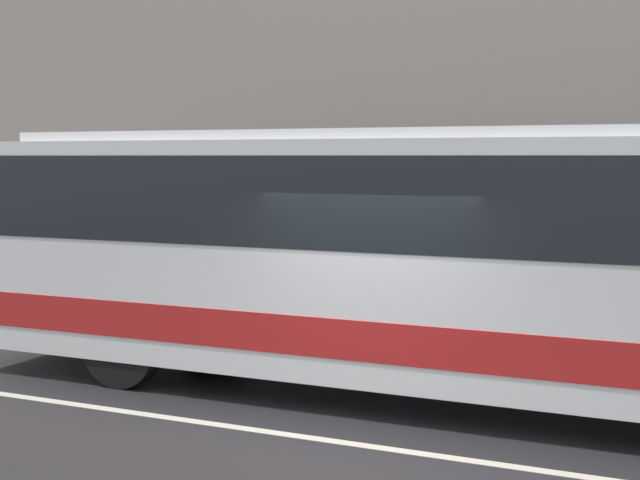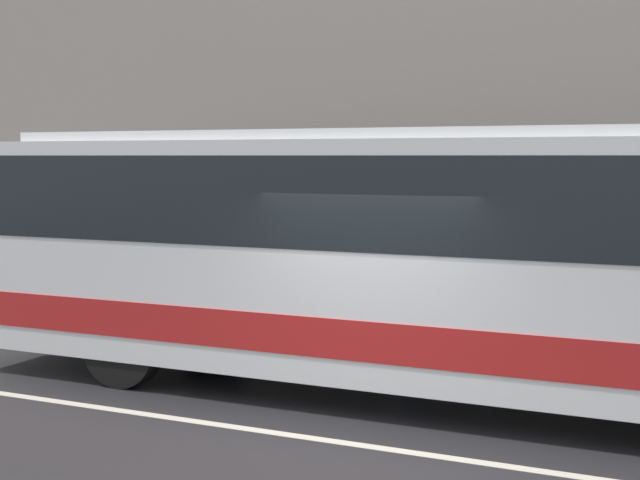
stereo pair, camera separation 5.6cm
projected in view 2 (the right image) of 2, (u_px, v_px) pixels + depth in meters
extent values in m
plane|color=#262628|center=(338.00, 442.00, 9.08)|extent=(60.00, 60.00, 0.00)
cube|color=gray|center=(477.00, 336.00, 14.12)|extent=(60.00, 3.14, 0.14)
cube|color=#2D2B28|center=(501.00, 243.00, 15.40)|extent=(60.00, 0.06, 2.80)
cube|color=beige|center=(338.00, 442.00, 9.08)|extent=(54.00, 0.14, 0.01)
cube|color=white|center=(382.00, 254.00, 10.82)|extent=(10.95, 2.49, 2.75)
cube|color=#B21E1E|center=(381.00, 321.00, 10.90)|extent=(10.90, 2.51, 0.45)
cube|color=black|center=(382.00, 199.00, 10.76)|extent=(10.62, 2.51, 1.04)
cube|color=white|center=(382.00, 135.00, 10.69)|extent=(9.31, 2.12, 0.12)
cylinder|color=black|center=(122.00, 344.00, 11.22)|extent=(1.10, 0.28, 1.10)
cylinder|color=black|center=(212.00, 316.00, 13.18)|extent=(1.10, 0.28, 1.10)
cylinder|color=navy|center=(418.00, 282.00, 14.33)|extent=(0.36, 0.36, 1.48)
sphere|color=tan|center=(419.00, 228.00, 14.25)|extent=(0.27, 0.27, 0.27)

